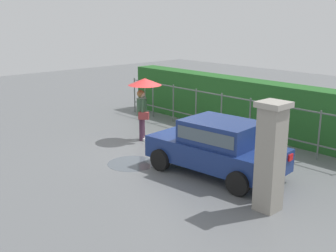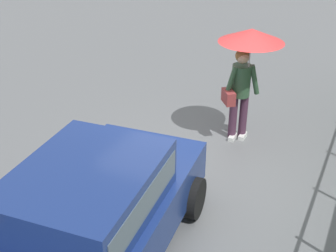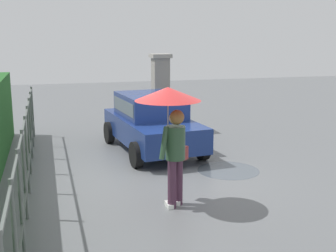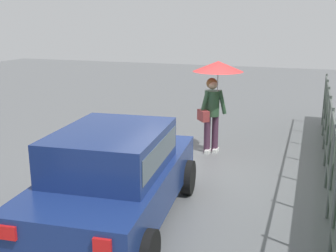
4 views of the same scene
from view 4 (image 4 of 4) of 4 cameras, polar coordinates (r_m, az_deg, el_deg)
The scene contains 5 objects.
ground_plane at distance 8.36m, azimuth 2.47°, elevation -6.22°, with size 40.00×40.00×0.00m, color slate.
car at distance 6.05m, azimuth -7.42°, elevation -6.47°, with size 3.87×2.16×1.48m.
pedestrian at distance 9.15m, azimuth 6.71°, elevation 6.16°, with size 1.12×1.12×2.11m.
fence_section at distance 7.78m, azimuth 21.76°, elevation -2.45°, with size 9.98×0.05×1.50m.
puddle_near at distance 8.67m, azimuth -7.99°, elevation -5.55°, with size 1.38×1.38×0.00m, color #4C545B.
Camera 4 is at (7.47, 2.28, 2.96)m, focal length 43.36 mm.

